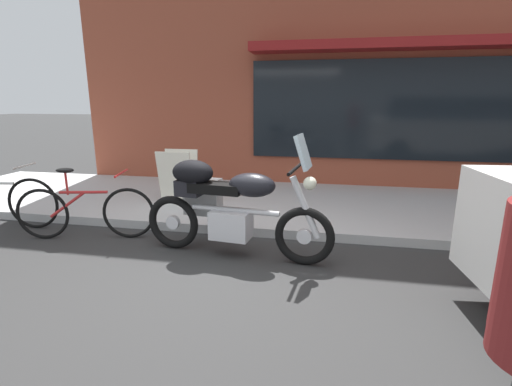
{
  "coord_description": "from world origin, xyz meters",
  "views": [
    {
      "loc": [
        1.04,
        -3.35,
        1.73
      ],
      "look_at": [
        0.25,
        0.7,
        0.7
      ],
      "focal_mm": 26.12,
      "sensor_mm": 36.0,
      "label": 1
    }
  ],
  "objects": [
    {
      "name": "sandwich_board_sign",
      "position": [
        -1.29,
        2.1,
        0.55
      ],
      "size": [
        0.55,
        0.4,
        0.84
      ],
      "color": "silver",
      "rests_on": "sidewalk_curb"
    },
    {
      "name": "parked_bicycle",
      "position": [
        -1.96,
        0.68,
        0.36
      ],
      "size": [
        1.71,
        0.56,
        0.92
      ],
      "color": "black",
      "rests_on": "ground_plane"
    },
    {
      "name": "touring_motorcycle",
      "position": [
        -0.08,
        0.54,
        0.61
      ],
      "size": [
        2.21,
        0.81,
        1.4
      ],
      "color": "black",
      "rests_on": "ground_plane"
    },
    {
      "name": "ground_plane",
      "position": [
        0.0,
        0.0,
        0.0
      ],
      "size": [
        80.0,
        80.0,
        0.0
      ],
      "primitive_type": "plane",
      "color": "#2D2D2D"
    }
  ]
}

